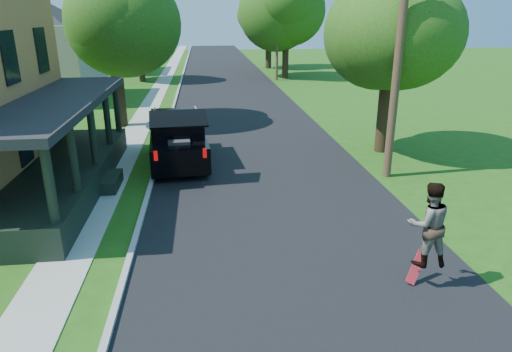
{
  "coord_description": "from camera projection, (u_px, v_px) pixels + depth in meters",
  "views": [
    {
      "loc": [
        -2.11,
        -9.14,
        5.67
      ],
      "look_at": [
        -0.71,
        3.0,
        1.31
      ],
      "focal_mm": 32.0,
      "sensor_mm": 36.0,
      "label": 1
    }
  ],
  "objects": [
    {
      "name": "utility_pole_far",
      "position": [
        277.0,
        26.0,
        39.63
      ],
      "size": [
        1.41,
        0.47,
        9.13
      ],
      "rotation": [
        0.0,
        0.0,
        -0.26
      ],
      "color": "#473421",
      "rests_on": "ground"
    },
    {
      "name": "tree_right_near",
      "position": [
        391.0,
        23.0,
        18.19
      ],
      "size": [
        6.34,
        5.99,
        8.01
      ],
      "rotation": [
        0.0,
        0.0,
        0.29
      ],
      "color": "black",
      "rests_on": "ground"
    },
    {
      "name": "skateboard",
      "position": [
        416.0,
        268.0,
        10.11
      ],
      "size": [
        0.59,
        0.44,
        0.69
      ],
      "rotation": [
        0.0,
        0.0,
        -0.3
      ],
      "color": "#9F0D14",
      "rests_on": "ground"
    },
    {
      "name": "utility_pole_near",
      "position": [
        401.0,
        33.0,
        15.17
      ],
      "size": [
        1.78,
        0.5,
        9.8
      ],
      "rotation": [
        0.0,
        0.0,
        0.21
      ],
      "color": "#473421",
      "rests_on": "ground"
    },
    {
      "name": "sidewalk",
      "position": [
        149.0,
        109.0,
        28.8
      ],
      "size": [
        1.3,
        120.0,
        0.03
      ],
      "primitive_type": "cube",
      "color": "#999A91",
      "rests_on": "ground"
    },
    {
      "name": "skateboarder",
      "position": [
        429.0,
        224.0,
        9.6
      ],
      "size": [
        0.93,
        0.73,
        1.88
      ],
      "rotation": [
        0.0,
        0.0,
        3.12
      ],
      "color": "black",
      "rests_on": "ground"
    },
    {
      "name": "black_suv",
      "position": [
        178.0,
        139.0,
        18.08
      ],
      "size": [
        2.52,
        5.6,
        2.54
      ],
      "rotation": [
        0.0,
        0.0,
        0.09
      ],
      "color": "black",
      "rests_on": "ground"
    },
    {
      "name": "tree_left_far",
      "position": [
        137.0,
        18.0,
        38.7
      ],
      "size": [
        6.57,
        6.67,
        8.37
      ],
      "rotation": [
        0.0,
        0.0,
        -0.23
      ],
      "color": "black",
      "rests_on": "ground"
    },
    {
      "name": "ground",
      "position": [
        301.0,
        270.0,
        10.68
      ],
      "size": [
        140.0,
        140.0,
        0.0
      ],
      "primitive_type": "plane",
      "color": "#254F0F",
      "rests_on": "ground"
    },
    {
      "name": "neighbor_house_far",
      "position": [
        86.0,
        29.0,
        45.26
      ],
      "size": [
        12.78,
        12.78,
        8.3
      ],
      "color": "#A9A795",
      "rests_on": "ground"
    },
    {
      "name": "street",
      "position": [
        237.0,
        107.0,
        29.4
      ],
      "size": [
        8.0,
        120.0,
        0.02
      ],
      "primitive_type": "cube",
      "color": "black",
      "rests_on": "ground"
    },
    {
      "name": "tree_right_mid",
      "position": [
        286.0,
        2.0,
        40.31
      ],
      "size": [
        7.09,
        7.11,
        10.14
      ],
      "rotation": [
        0.0,
        0.0,
        -0.13
      ],
      "color": "black",
      "rests_on": "ground"
    },
    {
      "name": "curb",
      "position": [
        173.0,
        108.0,
        28.96
      ],
      "size": [
        0.15,
        120.0,
        0.12
      ],
      "primitive_type": "cube",
      "color": "#9D9D98",
      "rests_on": "ground"
    },
    {
      "name": "tree_right_far",
      "position": [
        268.0,
        8.0,
        48.21
      ],
      "size": [
        6.35,
        6.03,
        9.27
      ],
      "rotation": [
        0.0,
        0.0,
        0.12
      ],
      "color": "black",
      "rests_on": "ground"
    },
    {
      "name": "neighbor_house_mid",
      "position": [
        29.0,
        37.0,
        30.28
      ],
      "size": [
        12.78,
        12.78,
        8.3
      ],
      "color": "#A9A795",
      "rests_on": "ground"
    },
    {
      "name": "tree_left_mid",
      "position": [
        110.0,
        13.0,
        22.56
      ],
      "size": [
        7.51,
        7.17,
        8.87
      ],
      "rotation": [
        0.0,
        0.0,
        0.34
      ],
      "color": "black",
      "rests_on": "ground"
    }
  ]
}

